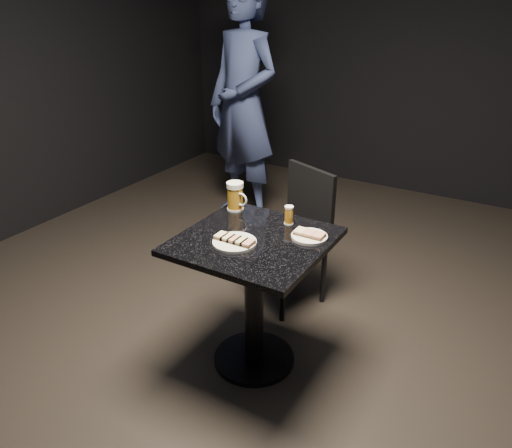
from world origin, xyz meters
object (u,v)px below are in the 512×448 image
object	(u,v)px
table	(254,281)
beer_tumbler	(289,215)
plate_small	(309,237)
patron	(243,106)
chair	(295,228)
plate_large	(235,242)
beer_mug	(235,196)

from	to	relation	value
table	beer_tumbler	distance (m)	0.38
plate_small	table	distance (m)	0.37
patron	chair	bearing A→B (deg)	-29.54
plate_large	patron	size ratio (longest dim) A/B	0.11
plate_small	table	world-z (taller)	plate_small
beer_tumbler	chair	distance (m)	0.57
plate_small	beer_tumbler	bearing A→B (deg)	149.78
plate_large	beer_tumbler	distance (m)	0.36
plate_large	beer_mug	world-z (taller)	beer_mug
plate_small	beer_mug	size ratio (longest dim) A/B	1.13
beer_mug	table	bearing A→B (deg)	-43.21
patron	beer_tumbler	bearing A→B (deg)	-35.73
chair	plate_large	bearing A→B (deg)	-85.89
table	chair	distance (m)	0.69
patron	beer_mug	world-z (taller)	patron
beer_mug	beer_tumbler	bearing A→B (deg)	-2.27
table	beer_mug	xyz separation A→B (m)	(-0.27, 0.25, 0.32)
beer_tumbler	beer_mug	bearing A→B (deg)	177.73
patron	chair	xyz separation A→B (m)	(0.98, -0.96, -0.48)
plate_large	table	world-z (taller)	plate_large
table	beer_mug	size ratio (longest dim) A/B	4.75
table	plate_large	bearing A→B (deg)	-118.23
plate_large	beer_mug	xyz separation A→B (m)	(-0.22, 0.35, 0.07)
plate_large	table	bearing A→B (deg)	61.77
beer_mug	beer_tumbler	xyz separation A→B (m)	(0.34, -0.01, -0.03)
plate_small	chair	world-z (taller)	chair
beer_mug	chair	xyz separation A→B (m)	(0.16, 0.43, -0.33)
table	beer_tumbler	size ratio (longest dim) A/B	7.65
plate_small	patron	world-z (taller)	patron
plate_large	table	distance (m)	0.27
plate_large	chair	xyz separation A→B (m)	(-0.06, 0.78, -0.26)
beer_tumbler	table	bearing A→B (deg)	-106.00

